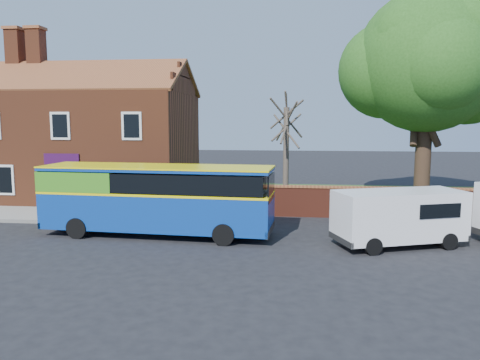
# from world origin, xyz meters

# --- Properties ---
(ground) EXTENTS (120.00, 120.00, 0.00)m
(ground) POSITION_xyz_m (0.00, 0.00, 0.00)
(ground) COLOR black
(ground) RESTS_ON ground
(pavement) EXTENTS (18.00, 3.50, 0.12)m
(pavement) POSITION_xyz_m (-7.00, 5.75, 0.06)
(pavement) COLOR gray
(pavement) RESTS_ON ground
(kerb) EXTENTS (18.00, 0.15, 0.14)m
(kerb) POSITION_xyz_m (-7.00, 4.00, 0.07)
(kerb) COLOR slate
(kerb) RESTS_ON ground
(grass_strip) EXTENTS (26.00, 12.00, 0.04)m
(grass_strip) POSITION_xyz_m (13.00, 13.00, 0.02)
(grass_strip) COLOR #426B28
(grass_strip) RESTS_ON ground
(shop_building) EXTENTS (12.30, 8.13, 10.50)m
(shop_building) POSITION_xyz_m (-7.02, 11.50, 3.41)
(shop_building) COLOR brown
(shop_building) RESTS_ON ground
(boundary_wall) EXTENTS (22.00, 0.38, 1.60)m
(boundary_wall) POSITION_xyz_m (13.00, 7.00, 0.81)
(boundary_wall) COLOR maroon
(boundary_wall) RESTS_ON ground
(bus) EXTENTS (9.95, 3.13, 2.99)m
(bus) POSITION_xyz_m (-0.48, 2.41, 1.70)
(bus) COLOR #0D3A99
(bus) RESTS_ON ground
(van_near) EXTENTS (5.34, 3.53, 2.18)m
(van_near) POSITION_xyz_m (9.71, 1.74, 1.22)
(van_near) COLOR white
(van_near) RESTS_ON ground
(large_tree) EXTENTS (9.85, 7.79, 12.01)m
(large_tree) POSITION_xyz_m (12.92, 10.70, 7.86)
(large_tree) COLOR black
(large_tree) RESTS_ON ground
(bare_tree) EXTENTS (2.30, 2.74, 6.13)m
(bare_tree) POSITION_xyz_m (5.17, 9.40, 3.14)
(bare_tree) COLOR #4C4238
(bare_tree) RESTS_ON ground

